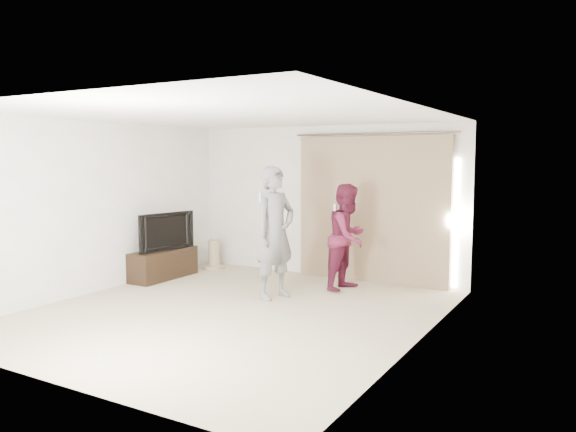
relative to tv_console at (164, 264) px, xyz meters
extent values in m
plane|color=#BEB18E|center=(2.27, -1.16, -0.25)|extent=(5.50, 5.50, 0.00)
cube|color=white|center=(2.27, 1.59, 1.05)|extent=(5.00, 0.04, 2.60)
cube|color=white|center=(-0.23, -1.16, 1.05)|extent=(0.04, 5.50, 2.60)
cube|color=white|center=(-0.22, -0.76, 0.95)|extent=(0.02, 0.08, 0.12)
cube|color=white|center=(-0.22, -2.06, 0.05)|extent=(0.02, 0.08, 0.12)
cube|color=white|center=(2.27, -1.16, 2.35)|extent=(5.00, 5.50, 0.01)
cube|color=tan|center=(3.17, 1.52, 0.95)|extent=(2.60, 0.10, 2.40)
cylinder|color=brown|center=(3.17, 1.52, 2.19)|extent=(2.80, 0.03, 0.03)
cube|color=white|center=(4.53, 1.56, 0.80)|extent=(0.08, 0.04, 2.00)
cube|color=black|center=(0.00, 0.00, 0.00)|extent=(0.45, 1.29, 0.50)
imported|color=black|center=(0.00, 0.00, 0.57)|extent=(0.33, 1.12, 0.64)
cylinder|color=tan|center=(0.22, 1.11, -0.21)|extent=(0.40, 0.40, 0.07)
cylinder|color=tan|center=(0.22, 1.11, 0.05)|extent=(0.22, 0.22, 0.46)
imported|color=slate|center=(2.35, -0.20, 0.72)|extent=(0.64, 0.80, 1.93)
cube|color=white|center=(2.17, -0.30, 1.23)|extent=(0.04, 0.04, 0.14)
cube|color=white|center=(2.17, -0.08, 1.11)|extent=(0.05, 0.05, 0.09)
imported|color=maroon|center=(3.05, 0.84, 0.58)|extent=(0.71, 0.87, 1.65)
cube|color=white|center=(2.87, 0.74, 1.02)|extent=(0.04, 0.04, 0.14)
cube|color=white|center=(2.87, 0.96, 0.91)|extent=(0.05, 0.05, 0.09)
camera|label=1|loc=(6.54, -7.11, 1.80)|focal=35.00mm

